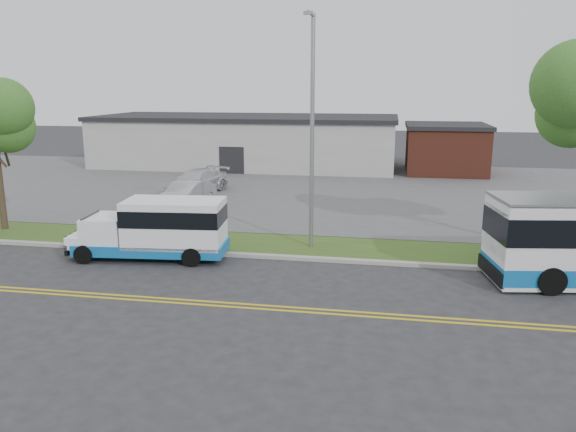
% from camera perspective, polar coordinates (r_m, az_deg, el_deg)
% --- Properties ---
extents(ground, '(140.00, 140.00, 0.00)m').
position_cam_1_polar(ground, '(22.19, -6.40, -4.91)').
color(ground, '#28282B').
rests_on(ground, ground).
extents(lane_line_north, '(70.00, 0.12, 0.01)m').
position_cam_1_polar(lane_line_north, '(18.75, -9.79, -8.44)').
color(lane_line_north, gold).
rests_on(lane_line_north, ground).
extents(lane_line_south, '(70.00, 0.12, 0.01)m').
position_cam_1_polar(lane_line_south, '(18.49, -10.11, -8.77)').
color(lane_line_south, gold).
rests_on(lane_line_south, ground).
extents(curb, '(80.00, 0.30, 0.15)m').
position_cam_1_polar(curb, '(23.17, -5.63, -3.91)').
color(curb, '#9E9B93').
rests_on(curb, ground).
extents(verge, '(80.00, 3.30, 0.10)m').
position_cam_1_polar(verge, '(24.84, -4.49, -2.78)').
color(verge, '#2D4D19').
rests_on(verge, ground).
extents(parking_lot, '(80.00, 25.00, 0.10)m').
position_cam_1_polar(parking_lot, '(38.30, 0.88, 2.90)').
color(parking_lot, '#4C4C4F').
rests_on(parking_lot, ground).
extents(commercial_building, '(25.40, 10.40, 4.35)m').
position_cam_1_polar(commercial_building, '(48.95, -4.16, 7.61)').
color(commercial_building, '#9E9E99').
rests_on(commercial_building, ground).
extents(brick_wing, '(6.30, 7.30, 3.90)m').
position_cam_1_polar(brick_wing, '(46.64, 15.70, 6.62)').
color(brick_wing, brown).
rests_on(brick_wing, ground).
extents(streetlight_near, '(0.35, 1.53, 9.50)m').
position_cam_1_polar(streetlight_near, '(23.19, 2.45, 9.14)').
color(streetlight_near, gray).
rests_on(streetlight_near, verge).
extents(shuttle_bus, '(6.48, 2.66, 2.42)m').
position_cam_1_polar(shuttle_bus, '(23.07, -12.89, -1.11)').
color(shuttle_bus, '#0F5FA2').
rests_on(shuttle_bus, ground).
extents(pedestrian, '(0.66, 0.53, 1.59)m').
position_cam_1_polar(pedestrian, '(25.24, -15.02, -0.96)').
color(pedestrian, black).
rests_on(pedestrian, verge).
extents(parked_car_a, '(2.33, 4.75, 1.50)m').
position_cam_1_polar(parked_car_a, '(32.04, -10.31, 2.13)').
color(parked_car_a, '#9D9EA3').
rests_on(parked_car_a, parking_lot).
extents(parked_car_b, '(3.58, 5.53, 1.49)m').
position_cam_1_polar(parked_car_b, '(36.43, -9.31, 3.47)').
color(parked_car_b, silver).
rests_on(parked_car_b, parking_lot).
extents(grocery_bag_left, '(0.32, 0.32, 0.32)m').
position_cam_1_polar(grocery_bag_left, '(25.30, -15.79, -2.45)').
color(grocery_bag_left, white).
rests_on(grocery_bag_left, verge).
extents(grocery_bag_right, '(0.32, 0.32, 0.32)m').
position_cam_1_polar(grocery_bag_right, '(25.49, -14.09, -2.24)').
color(grocery_bag_right, white).
rests_on(grocery_bag_right, verge).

